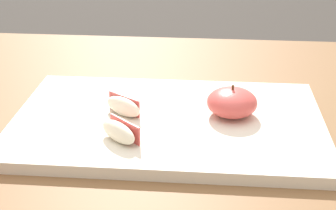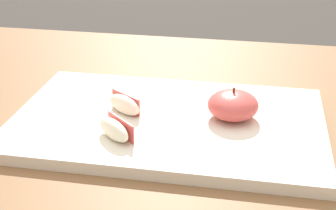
{
  "view_description": "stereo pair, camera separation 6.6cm",
  "coord_description": "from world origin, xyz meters",
  "px_view_note": "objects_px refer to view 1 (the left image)",
  "views": [
    {
      "loc": [
        0.12,
        -0.68,
        1.08
      ],
      "look_at": [
        0.07,
        -0.01,
        0.76
      ],
      "focal_mm": 54.04,
      "sensor_mm": 36.0,
      "label": 1
    },
    {
      "loc": [
        0.19,
        -0.67,
        1.08
      ],
      "look_at": [
        0.07,
        -0.01,
        0.76
      ],
      "focal_mm": 54.04,
      "sensor_mm": 36.0,
      "label": 2
    }
  ],
  "objects_px": {
    "apple_half_skin_up": "(232,102)",
    "apple_wedge_middle": "(119,132)",
    "apple_wedge_back": "(122,106)",
    "cutting_board": "(168,122)"
  },
  "relations": [
    {
      "from": "cutting_board",
      "to": "apple_wedge_middle",
      "type": "height_order",
      "value": "apple_wedge_middle"
    },
    {
      "from": "apple_wedge_middle",
      "to": "apple_wedge_back",
      "type": "bearing_deg",
      "value": 97.0
    },
    {
      "from": "cutting_board",
      "to": "apple_wedge_back",
      "type": "xyz_separation_m",
      "value": [
        -0.07,
        0.0,
        0.02
      ]
    },
    {
      "from": "apple_wedge_back",
      "to": "cutting_board",
      "type": "bearing_deg",
      "value": -2.04
    },
    {
      "from": "cutting_board",
      "to": "apple_wedge_middle",
      "type": "bearing_deg",
      "value": -127.87
    },
    {
      "from": "apple_wedge_back",
      "to": "apple_wedge_middle",
      "type": "bearing_deg",
      "value": -83.0
    },
    {
      "from": "cutting_board",
      "to": "apple_wedge_middle",
      "type": "xyz_separation_m",
      "value": [
        -0.06,
        -0.08,
        0.02
      ]
    },
    {
      "from": "cutting_board",
      "to": "apple_half_skin_up",
      "type": "distance_m",
      "value": 0.1
    },
    {
      "from": "apple_half_skin_up",
      "to": "apple_wedge_middle",
      "type": "distance_m",
      "value": 0.18
    },
    {
      "from": "apple_half_skin_up",
      "to": "apple_wedge_middle",
      "type": "height_order",
      "value": "apple_half_skin_up"
    }
  ]
}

